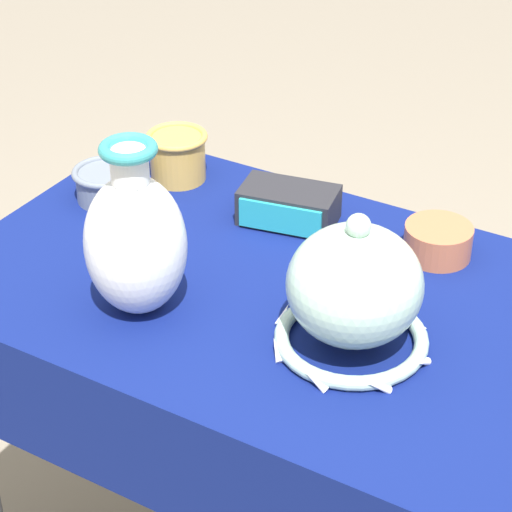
# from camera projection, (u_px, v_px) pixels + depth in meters

# --- Properties ---
(display_table) EXTENTS (1.20, 0.66, 0.78)m
(display_table) POSITION_uv_depth(u_px,v_px,m) (314.00, 348.00, 1.59)
(display_table) COLOR #38383D
(display_table) RESTS_ON ground_plane
(vase_tall_bulbous) EXTENTS (0.15, 0.15, 0.28)m
(vase_tall_bulbous) POSITION_uv_depth(u_px,v_px,m) (135.00, 241.00, 1.48)
(vase_tall_bulbous) COLOR white
(vase_tall_bulbous) RESTS_ON display_table
(vase_dome_bell) EXTENTS (0.24, 0.24, 0.22)m
(vase_dome_bell) POSITION_uv_depth(u_px,v_px,m) (354.00, 293.00, 1.41)
(vase_dome_bell) COLOR #A8CCB7
(vase_dome_bell) RESTS_ON display_table
(mosaic_tile_box) EXTENTS (0.18, 0.13, 0.06)m
(mosaic_tile_box) POSITION_uv_depth(u_px,v_px,m) (288.00, 206.00, 1.74)
(mosaic_tile_box) COLOR #232328
(mosaic_tile_box) RESTS_ON display_table
(cup_wide_ochre) EXTENTS (0.12, 0.12, 0.09)m
(cup_wide_ochre) POSITION_uv_depth(u_px,v_px,m) (177.00, 155.00, 1.86)
(cup_wide_ochre) COLOR gold
(cup_wide_ochre) RESTS_ON display_table
(cup_wide_slate) EXTENTS (0.12, 0.12, 0.06)m
(cup_wide_slate) POSITION_uv_depth(u_px,v_px,m) (105.00, 183.00, 1.81)
(cup_wide_slate) COLOR slate
(cup_wide_slate) RESTS_ON display_table
(pot_squat_terracotta) EXTENTS (0.11, 0.11, 0.05)m
(pot_squat_terracotta) POSITION_uv_depth(u_px,v_px,m) (438.00, 241.00, 1.65)
(pot_squat_terracotta) COLOR #BC6642
(pot_squat_terracotta) RESTS_ON display_table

